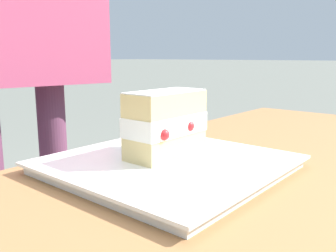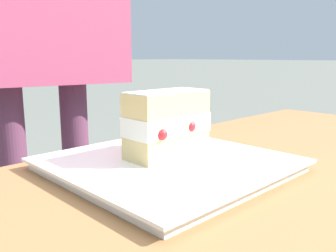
% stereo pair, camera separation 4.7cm
% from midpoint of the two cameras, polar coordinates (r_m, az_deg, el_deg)
% --- Properties ---
extents(dessert_plate, '(0.28, 0.28, 0.02)m').
position_cam_midpoint_polar(dessert_plate, '(0.49, -2.80, -6.11)').
color(dessert_plate, white).
rests_on(dessert_plate, patio_table).
extents(cake_slice, '(0.12, 0.07, 0.09)m').
position_cam_midpoint_polar(cake_slice, '(0.49, -3.11, 0.35)').
color(cake_slice, '#E0C17A').
rests_on(cake_slice, dessert_plate).
extents(dessert_fork, '(0.17, 0.04, 0.01)m').
position_cam_midpoint_polar(dessert_fork, '(0.66, -2.34, -1.91)').
color(dessert_fork, silver).
rests_on(dessert_fork, patio_table).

